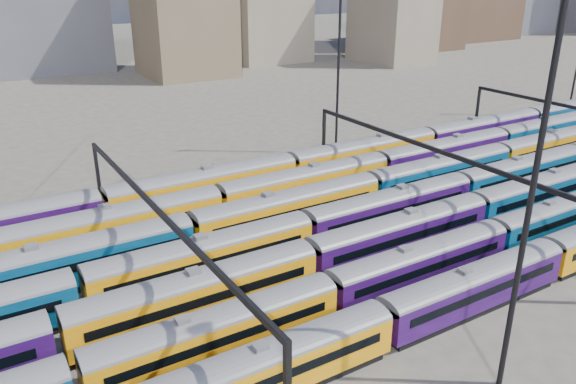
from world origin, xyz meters
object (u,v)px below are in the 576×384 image
mast_2 (533,185)px  rake_0 (475,283)px  rake_1 (330,291)px  rake_2 (197,290)px

mast_2 → rake_0: bearing=53.4°
rake_1 → rake_2: size_ratio=0.79×
rake_0 → rake_2: rake_2 is taller
rake_1 → rake_2: bearing=150.3°
rake_2 → rake_0: bearing=-27.6°
rake_1 → mast_2: (5.15, -12.00, 11.55)m
rake_0 → mast_2: (-5.20, -7.00, 11.58)m
rake_0 → rake_2: (-19.11, 10.00, 0.23)m
rake_1 → mast_2: bearing=-66.8°
rake_0 → rake_2: size_ratio=0.91×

